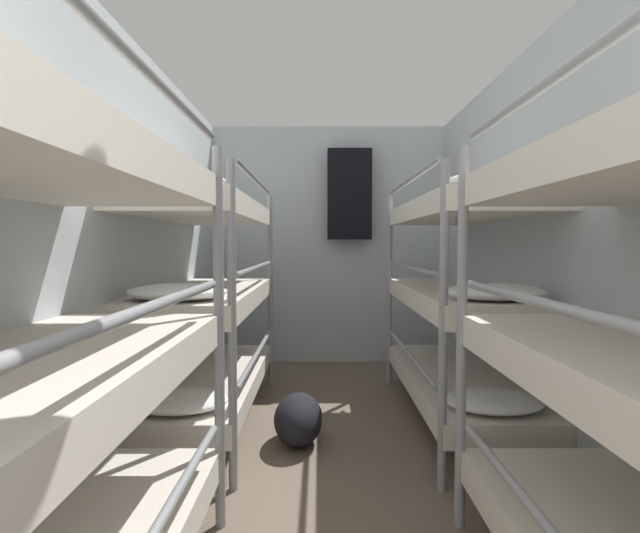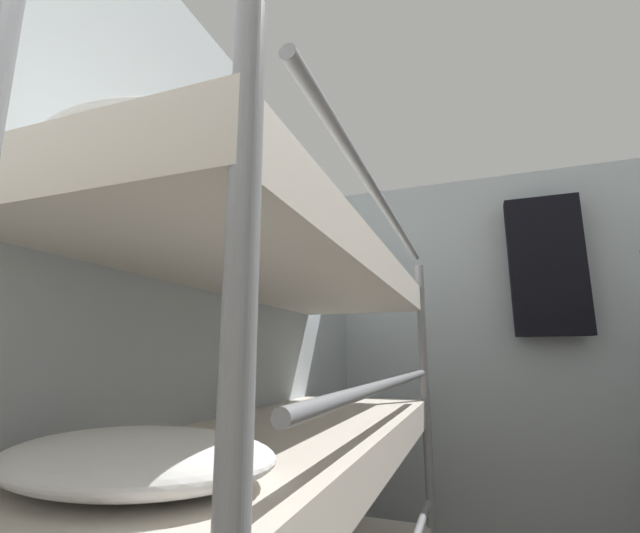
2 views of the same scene
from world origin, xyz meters
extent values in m
cube|color=silver|center=(0.00, 5.50, 1.21)|extent=(2.48, 0.06, 2.42)
cylinder|color=gray|center=(-0.52, 4.66, 0.82)|extent=(0.04, 0.04, 1.63)
cube|color=silver|center=(-0.85, 3.72, 0.86)|extent=(0.66, 1.93, 0.13)
ellipsoid|color=white|center=(-0.85, 2.99, 0.97)|extent=(0.53, 0.40, 0.09)
cylinder|color=gray|center=(-0.52, 3.72, 1.06)|extent=(0.03, 1.64, 0.03)
cube|color=silver|center=(-0.85, 3.72, 1.45)|extent=(0.66, 1.93, 0.13)
ellipsoid|color=white|center=(-0.85, 2.99, 1.56)|extent=(0.53, 0.40, 0.09)
cylinder|color=gray|center=(-0.52, 3.72, 1.65)|extent=(0.03, 1.64, 0.03)
cube|color=black|center=(0.21, 5.35, 1.72)|extent=(0.44, 0.12, 0.90)
camera|label=1|loc=(-0.09, 0.35, 1.23)|focal=28.00mm
camera|label=2|loc=(-0.25, 2.32, 1.15)|focal=24.00mm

